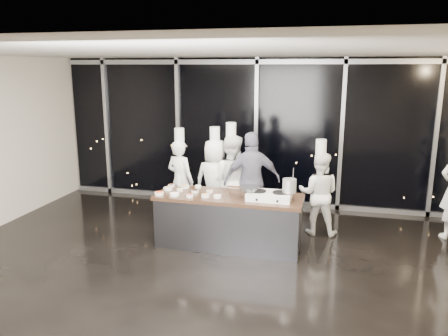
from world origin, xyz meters
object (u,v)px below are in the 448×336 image
object	(u,v)px
chef_left	(215,181)
chef_far_left	(180,180)
frying_pan	(249,188)
guest	(252,181)
demo_counter	(229,221)
chef_right	(319,193)
stove	(269,196)
chef_center	(231,180)
stock_pot	(289,186)

from	to	relation	value
chef_left	chef_far_left	bearing A→B (deg)	7.37
frying_pan	chef_left	bearing A→B (deg)	128.73
chef_left	guest	world-z (taller)	chef_left
demo_counter	chef_left	world-z (taller)	chef_left
frying_pan	chef_right	distance (m)	1.53
stove	frying_pan	xyz separation A→B (m)	(-0.33, 0.00, 0.10)
chef_left	chef_center	world-z (taller)	chef_center
stove	chef_left	bearing A→B (deg)	137.75
frying_pan	chef_center	world-z (taller)	chef_center
chef_right	stove	bearing A→B (deg)	56.11
frying_pan	stock_pot	size ratio (longest dim) A/B	2.45
stock_pot	frying_pan	bearing A→B (deg)	-178.80
chef_far_left	stock_pot	bearing A→B (deg)	173.55
stock_pot	chef_center	bearing A→B (deg)	137.68
demo_counter	chef_center	size ratio (longest dim) A/B	1.24
chef_left	frying_pan	bearing A→B (deg)	131.53
stove	chef_right	size ratio (longest dim) A/B	0.41
guest	stock_pot	bearing A→B (deg)	105.79
chef_left	chef_right	distance (m)	1.98
chef_center	guest	distance (m)	0.44
chef_center	chef_right	bearing A→B (deg)	179.20
demo_counter	guest	world-z (taller)	guest
stove	guest	xyz separation A→B (m)	(-0.48, 1.04, -0.05)
stock_pot	chef_right	world-z (taller)	chef_right
chef_right	chef_center	bearing A→B (deg)	-1.23
chef_far_left	chef_right	xyz separation A→B (m)	(2.66, -0.03, -0.06)
chef_center	frying_pan	bearing A→B (deg)	119.37
chef_center	guest	bearing A→B (deg)	169.76
chef_left	chef_center	size ratio (longest dim) A/B	0.95
frying_pan	stock_pot	world-z (taller)	stock_pot
stove	guest	size ratio (longest dim) A/B	0.39
frying_pan	chef_far_left	size ratio (longest dim) A/B	0.29
frying_pan	chef_left	world-z (taller)	chef_left
demo_counter	guest	xyz separation A→B (m)	(0.21, 0.97, 0.47)
frying_pan	chef_center	size ratio (longest dim) A/B	0.27
demo_counter	chef_center	world-z (taller)	chef_center
chef_far_left	stove	bearing A→B (deg)	169.60
stock_pot	chef_far_left	world-z (taller)	chef_far_left
stock_pot	guest	xyz separation A→B (m)	(-0.80, 1.02, -0.23)
stove	chef_left	xyz separation A→B (m)	(-1.22, 1.12, -0.12)
stock_pot	chef_center	xyz separation A→B (m)	(-1.23, 1.12, -0.26)
stove	chef_far_left	bearing A→B (deg)	151.11
chef_far_left	chef_center	bearing A→B (deg)	-157.53
demo_counter	frying_pan	bearing A→B (deg)	-9.95
demo_counter	chef_right	size ratio (longest dim) A/B	1.41
guest	chef_left	bearing A→B (deg)	-28.69
chef_left	stock_pot	bearing A→B (deg)	147.44
stock_pot	guest	world-z (taller)	guest
frying_pan	chef_left	distance (m)	1.44
demo_counter	chef_left	distance (m)	1.25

